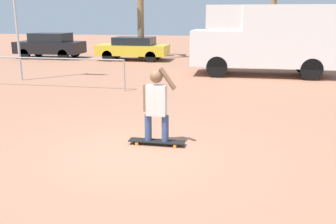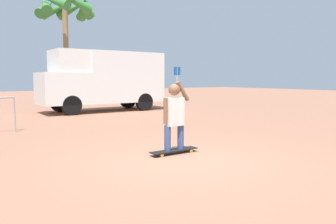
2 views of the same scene
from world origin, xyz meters
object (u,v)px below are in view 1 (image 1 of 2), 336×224
(skateboard, at_px, (157,141))
(parked_car_yellow, at_px, (133,48))
(person_skateboarder, at_px, (156,102))
(camper_van, at_px, (267,38))
(parked_car_black, at_px, (50,45))

(skateboard, distance_m, parked_car_yellow, 14.50)
(person_skateboarder, distance_m, camper_van, 9.86)
(camper_van, relative_size, parked_car_yellow, 1.50)
(parked_car_black, bearing_deg, parked_car_yellow, 0.01)
(skateboard, height_order, parked_car_black, parked_car_black)
(camper_van, bearing_deg, parked_car_yellow, 148.73)
(camper_van, distance_m, parked_car_yellow, 8.32)
(camper_van, relative_size, parked_car_black, 1.53)
(person_skateboarder, relative_size, parked_car_black, 0.38)
(parked_car_black, bearing_deg, camper_van, -19.41)
(skateboard, height_order, parked_car_yellow, parked_car_yellow)
(skateboard, bearing_deg, person_skateboarder, 180.00)
(skateboard, bearing_deg, camper_van, 74.67)
(person_skateboarder, bearing_deg, skateboard, -0.00)
(parked_car_yellow, relative_size, parked_car_black, 1.02)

